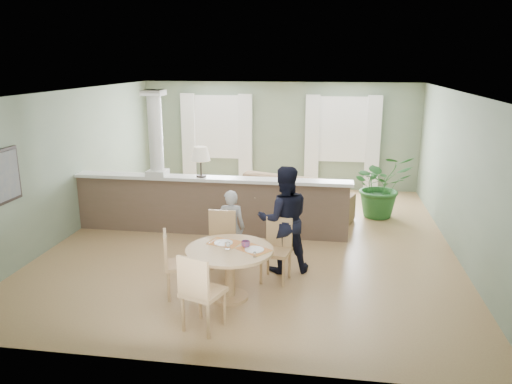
% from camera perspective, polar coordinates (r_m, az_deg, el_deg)
% --- Properties ---
extents(ground, '(8.00, 8.00, 0.00)m').
position_cam_1_polar(ground, '(9.30, -0.11, -5.43)').
color(ground, tan).
rests_on(ground, ground).
extents(room_shell, '(7.02, 8.02, 2.71)m').
position_cam_1_polar(room_shell, '(9.46, 0.29, 6.26)').
color(room_shell, gray).
rests_on(room_shell, ground).
extents(pony_wall, '(5.32, 0.38, 2.70)m').
position_cam_1_polar(pony_wall, '(9.46, -5.84, -0.65)').
color(pony_wall, brown).
rests_on(pony_wall, ground).
extents(sofa, '(3.04, 1.95, 0.83)m').
position_cam_1_polar(sofa, '(10.43, 3.02, -0.79)').
color(sofa, '#91694F').
rests_on(sofa, ground).
extents(houseplant, '(1.48, 1.37, 1.35)m').
position_cam_1_polar(houseplant, '(10.78, 14.09, 0.72)').
color(houseplant, '#245B25').
rests_on(houseplant, ground).
extents(dining_table, '(1.21, 1.21, 0.82)m').
position_cam_1_polar(dining_table, '(6.91, -2.96, -7.64)').
color(dining_table, tan).
rests_on(dining_table, ground).
extents(chair_far_boy, '(0.45, 0.45, 0.98)m').
position_cam_1_polar(chair_far_boy, '(7.74, -4.04, -5.47)').
color(chair_far_boy, tan).
rests_on(chair_far_boy, ground).
extents(chair_far_man, '(0.49, 0.49, 0.94)m').
position_cam_1_polar(chair_far_man, '(7.53, 2.42, -6.21)').
color(chair_far_man, tan).
rests_on(chair_far_man, ground).
extents(chair_near, '(0.58, 0.58, 1.00)m').
position_cam_1_polar(chair_near, '(6.14, -6.48, -11.02)').
color(chair_near, tan).
rests_on(chair_near, ground).
extents(chair_side, '(0.54, 0.54, 0.94)m').
position_cam_1_polar(chair_side, '(7.09, -9.29, -7.78)').
color(chair_side, tan).
rests_on(chair_side, ground).
extents(child_person, '(0.48, 0.34, 1.24)m').
position_cam_1_polar(child_person, '(8.03, -2.88, -4.08)').
color(child_person, '#A5A5AA').
rests_on(child_person, ground).
extents(man_person, '(0.95, 0.82, 1.68)m').
position_cam_1_polar(man_person, '(7.72, 3.21, -3.14)').
color(man_person, black).
rests_on(man_person, ground).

